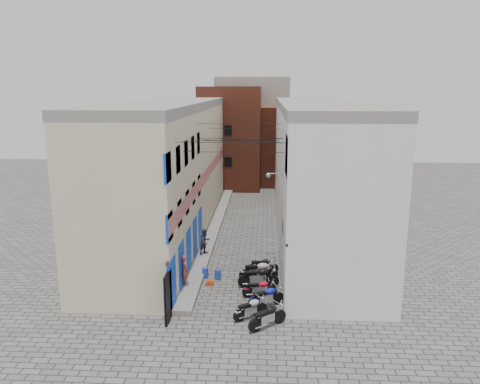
% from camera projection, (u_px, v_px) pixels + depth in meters
% --- Properties ---
extents(ground, '(90.00, 90.00, 0.00)m').
position_uv_depth(ground, '(227.00, 318.00, 20.58)').
color(ground, '#585653').
rests_on(ground, ground).
extents(plinth, '(0.90, 26.00, 0.25)m').
position_uv_depth(plinth, '(214.00, 228.00, 33.34)').
color(plinth, gray).
rests_on(plinth, ground).
extents(building_left, '(5.10, 27.00, 9.00)m').
position_uv_depth(building_left, '(171.00, 167.00, 32.49)').
color(building_left, beige).
rests_on(building_left, ground).
extents(building_right, '(5.94, 26.00, 9.00)m').
position_uv_depth(building_right, '(316.00, 168.00, 31.98)').
color(building_right, silver).
rests_on(building_right, ground).
extents(building_far_brick_left, '(6.00, 6.00, 10.00)m').
position_uv_depth(building_far_brick_left, '(231.00, 137.00, 46.88)').
color(building_far_brick_left, brown).
rests_on(building_far_brick_left, ground).
extents(building_far_brick_right, '(5.00, 6.00, 8.00)m').
position_uv_depth(building_far_brick_right, '(280.00, 145.00, 48.77)').
color(building_far_brick_right, brown).
rests_on(building_far_brick_right, ground).
extents(building_far_concrete, '(8.00, 5.00, 11.00)m').
position_uv_depth(building_far_concrete, '(252.00, 128.00, 52.50)').
color(building_far_concrete, gray).
rests_on(building_far_concrete, ground).
extents(far_shopfront, '(2.00, 0.30, 2.40)m').
position_uv_depth(far_shopfront, '(249.00, 180.00, 44.87)').
color(far_shopfront, black).
rests_on(far_shopfront, ground).
extents(overhead_wires, '(5.80, 13.02, 1.32)m').
position_uv_depth(overhead_wires, '(238.00, 138.00, 26.47)').
color(overhead_wires, black).
rests_on(overhead_wires, ground).
extents(motorcycle_a, '(1.90, 1.67, 1.12)m').
position_uv_depth(motorcycle_a, '(268.00, 315.00, 19.62)').
color(motorcycle_a, black).
rests_on(motorcycle_a, ground).
extents(motorcycle_b, '(1.74, 1.46, 1.01)m').
position_uv_depth(motorcycle_b, '(251.00, 307.00, 20.44)').
color(motorcycle_b, '#B4B5B9').
rests_on(motorcycle_b, ground).
extents(motorcycle_c, '(1.92, 1.36, 1.07)m').
position_uv_depth(motorcycle_c, '(266.00, 296.00, 21.51)').
color(motorcycle_c, '#0C1AB7').
rests_on(motorcycle_c, ground).
extents(motorcycle_d, '(1.76, 0.75, 0.99)m').
position_uv_depth(motorcycle_d, '(260.00, 288.00, 22.48)').
color(motorcycle_d, red).
rests_on(motorcycle_d, ground).
extents(motorcycle_e, '(2.15, 0.86, 1.22)m').
position_uv_depth(motorcycle_e, '(258.00, 276.00, 23.57)').
color(motorcycle_e, black).
rests_on(motorcycle_e, ground).
extents(motorcycle_f, '(2.14, 0.96, 1.20)m').
position_uv_depth(motorcycle_f, '(259.00, 270.00, 24.39)').
color(motorcycle_f, '#B8B8BD').
rests_on(motorcycle_f, ground).
extents(motorcycle_g, '(1.82, 0.79, 1.02)m').
position_uv_depth(motorcycle_g, '(263.00, 265.00, 25.34)').
color(motorcycle_g, black).
rests_on(motorcycle_g, ground).
extents(person_a, '(0.62, 0.69, 1.60)m').
position_uv_depth(person_a, '(185.00, 270.00, 23.20)').
color(person_a, '#9E4739').
rests_on(person_a, plinth).
extents(person_b, '(0.91, 0.94, 1.53)m').
position_uv_depth(person_b, '(205.00, 242.00, 27.59)').
color(person_b, '#2B2D41').
rests_on(person_b, plinth).
extents(water_jug_near, '(0.38, 0.38, 0.52)m').
position_uv_depth(water_jug_near, '(218.00, 275.00, 24.66)').
color(water_jug_near, '#2142A9').
rests_on(water_jug_near, ground).
extents(water_jug_far, '(0.40, 0.40, 0.53)m').
position_uv_depth(water_jug_far, '(205.00, 273.00, 24.89)').
color(water_jug_far, '#233DB1').
rests_on(water_jug_far, ground).
extents(red_crate, '(0.42, 0.33, 0.24)m').
position_uv_depth(red_crate, '(210.00, 283.00, 23.97)').
color(red_crate, '#C4390E').
rests_on(red_crate, ground).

